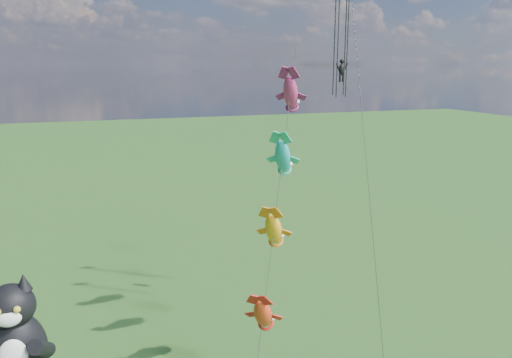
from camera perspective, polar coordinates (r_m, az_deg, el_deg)
name	(u,v)px	position (r m, az deg, el deg)	size (l,w,h in m)	color
cat_kite_rig	(15,349)	(20.74, -25.84, -17.10)	(2.51, 4.14, 10.58)	brown
fish_windsock_rig	(278,192)	(28.34, 2.56, -1.54)	(8.32, 13.75, 19.03)	brown
parafoil_rig	(343,52)	(34.10, 9.97, 14.07)	(6.14, 16.76, 26.34)	brown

